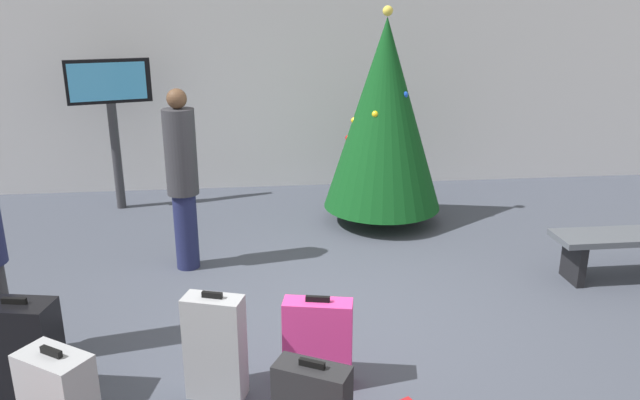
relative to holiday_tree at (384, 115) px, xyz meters
The scene contains 9 objects.
ground_plane 2.97m from the holiday_tree, 112.20° to the right, with size 16.00×16.00×0.00m, color #424754.
back_wall 2.11m from the holiday_tree, 118.55° to the left, with size 16.00×0.20×3.31m, color silver.
holiday_tree is the anchor object (origin of this frame).
flight_info_kiosk 3.51m from the holiday_tree, 164.44° to the left, with size 1.02×0.39×1.97m.
waiting_bench 3.02m from the holiday_tree, 42.11° to the right, with size 1.58×0.44×0.48m.
traveller_0 2.59m from the holiday_tree, 153.38° to the right, with size 0.38×0.38×1.85m.
suitcase_0 4.69m from the holiday_tree, 133.37° to the right, with size 0.51×0.34×0.80m.
suitcase_2 3.99m from the holiday_tree, 118.95° to the right, with size 0.44×0.30×0.79m.
suitcase_5 3.67m from the holiday_tree, 109.30° to the right, with size 0.51×0.27×0.69m.
Camera 1 is at (-0.56, -4.59, 2.59)m, focal length 33.74 mm.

